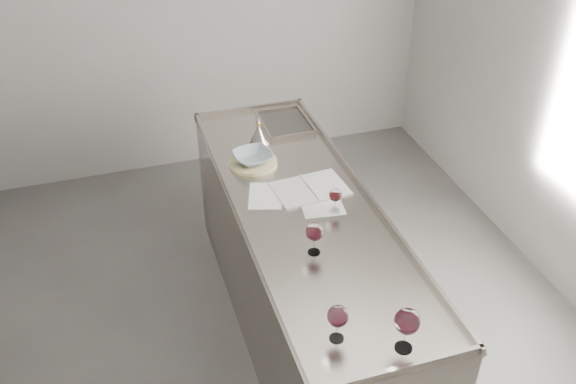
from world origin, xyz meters
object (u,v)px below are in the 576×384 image
object	(u,v)px
wine_glass_middle	(315,232)
ceramic_bowl	(253,157)
wine_glass_small	(335,196)
notebook	(310,189)
counter	(303,271)
wine_glass_left	(338,317)
wine_funnel	(259,136)
wine_glass_right	(407,322)

from	to	relation	value
wine_glass_middle	ceramic_bowl	xyz separation A→B (m)	(-0.07, 0.89, -0.08)
wine_glass_small	notebook	bearing A→B (deg)	103.89
counter	ceramic_bowl	size ratio (longest dim) A/B	10.61
wine_glass_left	wine_glass_middle	bearing A→B (deg)	80.08
counter	ceramic_bowl	xyz separation A→B (m)	(-0.15, 0.50, 0.52)
counter	wine_funnel	size ratio (longest dim) A/B	13.12
wine_glass_middle	notebook	xyz separation A→B (m)	(0.16, 0.53, -0.12)
wine_glass_right	counter	bearing A→B (deg)	93.46
counter	ceramic_bowl	distance (m)	0.74
wine_glass_small	wine_glass_left	bearing A→B (deg)	-110.52
wine_glass_small	ceramic_bowl	distance (m)	0.67
wine_glass_left	wine_funnel	distance (m)	1.68
notebook	wine_glass_right	bearing A→B (deg)	-95.53
notebook	counter	bearing A→B (deg)	-124.44
wine_glass_right	wine_funnel	bearing A→B (deg)	93.89
counter	notebook	size ratio (longest dim) A/B	5.67
wine_glass_left	wine_glass_right	size ratio (longest dim) A/B	0.84
wine_glass_middle	ceramic_bowl	world-z (taller)	wine_glass_middle
wine_glass_middle	notebook	bearing A→B (deg)	72.78
wine_glass_middle	wine_glass_right	distance (m)	0.71
wine_glass_middle	wine_glass_small	world-z (taller)	wine_glass_middle
wine_funnel	counter	bearing A→B (deg)	-85.46
ceramic_bowl	wine_funnel	distance (m)	0.24
counter	wine_funnel	xyz separation A→B (m)	(-0.06, 0.73, 0.52)
wine_glass_left	notebook	world-z (taller)	wine_glass_left
wine_glass_left	notebook	size ratio (longest dim) A/B	0.42
wine_glass_right	wine_funnel	size ratio (longest dim) A/B	1.15
wine_glass_left	wine_glass_middle	xyz separation A→B (m)	(0.10, 0.56, -0.00)
counter	wine_glass_small	size ratio (longest dim) A/B	16.95
wine_glass_right	wine_glass_small	world-z (taller)	wine_glass_right
counter	wine_glass_small	xyz separation A→B (m)	(0.14, -0.09, 0.57)
wine_funnel	ceramic_bowl	bearing A→B (deg)	-113.61
wine_glass_left	wine_glass_small	bearing A→B (deg)	69.48
wine_glass_middle	wine_glass_small	bearing A→B (deg)	52.84
wine_glass_small	ceramic_bowl	bearing A→B (deg)	116.17
wine_glass_middle	wine_glass_left	bearing A→B (deg)	-99.92
wine_glass_left	wine_glass_middle	distance (m)	0.57
wine_glass_right	wine_funnel	distance (m)	1.81
wine_glass_small	ceramic_bowl	xyz separation A→B (m)	(-0.29, 0.60, -0.05)
wine_glass_middle	wine_glass_small	size ratio (longest dim) A/B	1.23
notebook	ceramic_bowl	distance (m)	0.43
wine_glass_middle	wine_funnel	size ratio (longest dim) A/B	0.95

